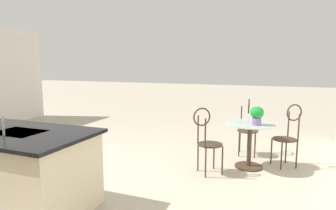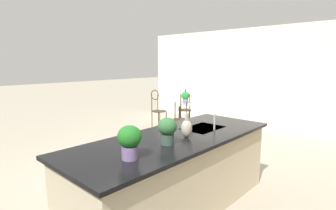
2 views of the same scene
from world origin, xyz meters
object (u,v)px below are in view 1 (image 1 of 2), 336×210
at_px(bistro_table, 249,141).
at_px(chair_near_window, 248,124).
at_px(potted_plant_on_table, 257,114).
at_px(chair_toward_desk, 207,138).
at_px(chair_by_island, 288,132).

bearing_deg(bistro_table, chair_near_window, -81.76).
xyz_separation_m(bistro_table, potted_plant_on_table, (-0.10, 0.09, 0.46)).
xyz_separation_m(chair_toward_desk, potted_plant_on_table, (-0.69, -0.42, 0.34)).
height_order(bistro_table, chair_near_window, chair_near_window).
bearing_deg(potted_plant_on_table, bistro_table, -42.60).
height_order(chair_near_window, chair_toward_desk, same).
relative_size(chair_by_island, chair_toward_desk, 1.00).
xyz_separation_m(chair_near_window, chair_by_island, (-0.68, 0.42, 0.00)).
bearing_deg(chair_toward_desk, chair_near_window, -111.14).
xyz_separation_m(bistro_table, chair_by_island, (-0.58, -0.30, 0.13)).
bearing_deg(potted_plant_on_table, chair_by_island, -140.04).
height_order(bistro_table, potted_plant_on_table, potted_plant_on_table).
bearing_deg(bistro_table, potted_plant_on_table, 137.40).
height_order(chair_by_island, chair_toward_desk, same).
xyz_separation_m(chair_by_island, chair_toward_desk, (1.16, 0.82, 0.00)).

